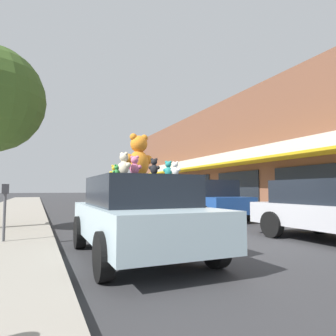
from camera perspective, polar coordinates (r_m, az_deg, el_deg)
The scene contains 13 objects.
ground_plane at distance 7.54m, azimuth 10.78°, elevation -13.88°, with size 260.00×260.00×0.00m, color #333335.
storefront_row at distance 26.38m, azimuth 23.31°, elevation 1.35°, with size 17.17×31.60×7.33m.
plush_art_car at distance 5.89m, azimuth -5.72°, elevation -8.67°, with size 2.05×4.19×1.54m.
teddy_bear_giant at distance 6.26m, azimuth -5.61°, elevation 2.22°, with size 0.68×0.44×0.91m.
teddy_bear_white at distance 5.58m, azimuth 1.41°, elevation -0.17°, with size 0.18×0.19×0.27m.
teddy_bear_pink at distance 5.34m, azimuth -6.39°, elevation 0.43°, with size 0.26×0.21×0.35m.
teddy_bear_black at distance 5.06m, azimuth -2.67°, elevation 0.27°, with size 0.20×0.18×0.28m.
teddy_bear_cream at distance 5.16m, azimuth -8.37°, elevation 0.81°, with size 0.23×0.29×0.39m.
teddy_bear_teal at distance 5.89m, azimuth 0.06°, elevation -0.19°, with size 0.22×0.21×0.31m.
teddy_bear_yellow at distance 6.83m, azimuth -10.23°, elevation -0.71°, with size 0.23×0.15×0.30m.
teddy_bear_green at distance 6.29m, azimuth -9.74°, elevation -0.57°, with size 0.21×0.15×0.27m.
parked_car_far_center at distance 12.99m, azimuth 7.59°, elevation -5.95°, with size 2.00×4.18×1.68m.
parking_meter at distance 7.67m, azimuth -28.65°, elevation -6.13°, with size 0.14×0.10×1.27m.
Camera 1 is at (-4.18, -6.14, 1.28)m, focal length 32.00 mm.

